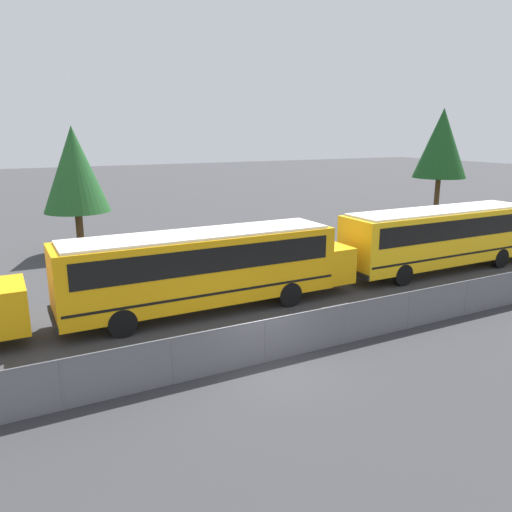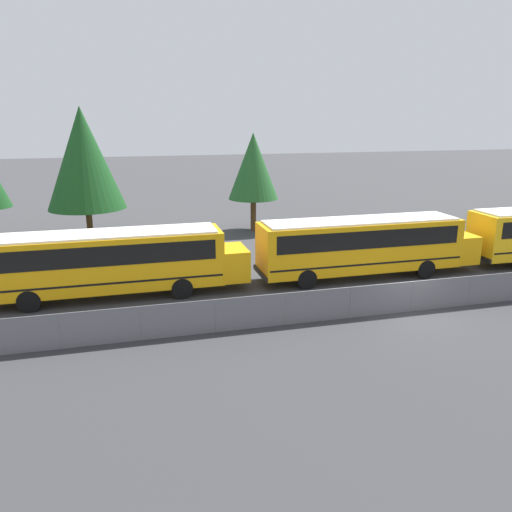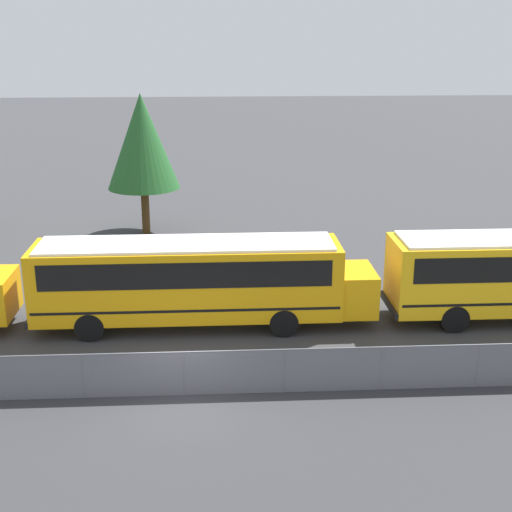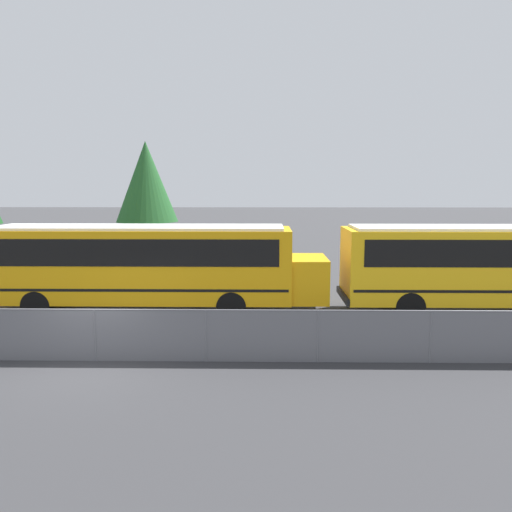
# 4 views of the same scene
# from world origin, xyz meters

# --- Properties ---
(ground_plane) EXTENTS (200.00, 200.00, 0.00)m
(ground_plane) POSITION_xyz_m (0.00, 0.00, 0.00)
(ground_plane) COLOR #38383A
(fence) EXTENTS (80.14, 0.07, 1.49)m
(fence) POSITION_xyz_m (-0.00, -0.00, 0.76)
(fence) COLOR #9EA0A5
(fence) RESTS_ON ground_plane
(school_bus_2) EXTENTS (12.92, 2.62, 3.34)m
(school_bus_2) POSITION_xyz_m (0.23, 5.41, 2.00)
(school_bus_2) COLOR orange
(school_bus_2) RESTS_ON ground_plane
(school_bus_3) EXTENTS (12.92, 2.62, 3.34)m
(school_bus_3) POSITION_xyz_m (13.75, 5.42, 2.00)
(school_bus_3) COLOR yellow
(school_bus_3) RESTS_ON ground_plane
(tree_2) EXTENTS (3.91, 3.91, 7.64)m
(tree_2) POSITION_xyz_m (-2.82, 18.59, 5.08)
(tree_2) COLOR #51381E
(tree_2) RESTS_ON ground_plane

